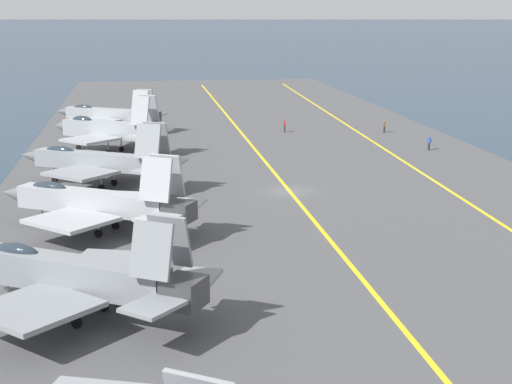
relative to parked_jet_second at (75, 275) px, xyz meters
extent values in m
plane|color=#23384C|center=(28.07, -17.34, -2.85)|extent=(2000.00, 2000.00, 0.00)
cube|color=#4C4C4F|center=(28.07, -17.34, -2.65)|extent=(224.60, 54.09, 0.40)
cube|color=yellow|center=(28.07, -32.21, -2.45)|extent=(202.07, 6.36, 0.01)
cube|color=yellow|center=(28.07, -17.34, -2.45)|extent=(202.14, 0.36, 0.01)
cube|color=gray|center=(0.17, 0.28, 0.01)|extent=(7.78, 11.07, 1.81)
cube|color=#38383A|center=(-3.54, -5.73, 0.01)|extent=(2.79, 2.73, 1.54)
ellipsoid|color=#232D38|center=(2.07, 3.36, 0.87)|extent=(2.37, 2.98, 1.00)
cube|color=gray|center=(-3.05, 1.80, -0.58)|extent=(7.36, 7.37, 0.28)
cube|color=gray|center=(2.98, -1.92, -0.58)|extent=(6.59, 6.50, 0.28)
cube|color=gray|center=(-3.67, -4.14, 2.38)|extent=(1.95, 2.39, 2.88)
cube|color=gray|center=(-2.05, -5.14, 2.38)|extent=(1.95, 2.39, 2.88)
cube|color=gray|center=(-5.25, -4.11, 0.01)|extent=(3.59, 3.54, 0.20)
cube|color=gray|center=(-1.32, -6.53, 0.01)|extent=(3.43, 3.12, 0.20)
cylinder|color=#B2B2B7|center=(2.49, 4.04, -1.67)|extent=(0.16, 0.16, 1.56)
cylinder|color=black|center=(2.49, 4.04, -2.15)|extent=(0.50, 0.63, 0.60)
cylinder|color=#B2B2B7|center=(-1.54, -0.08, -1.67)|extent=(0.16, 0.16, 1.56)
cylinder|color=black|center=(-1.54, -0.08, -2.15)|extent=(0.50, 0.63, 0.60)
cylinder|color=#B2B2B7|center=(0.62, -1.41, -1.67)|extent=(0.16, 0.16, 1.56)
cylinder|color=black|center=(0.62, -1.41, -2.15)|extent=(0.50, 0.63, 0.60)
cube|color=#A8AAAF|center=(17.19, 0.05, -0.13)|extent=(7.86, 11.66, 1.69)
cone|color=#5B5E60|center=(20.91, 6.33, -0.13)|extent=(2.59, 2.86, 1.60)
cube|color=#38383A|center=(13.38, -6.37, -0.13)|extent=(2.71, 2.74, 1.43)
ellipsoid|color=#232D38|center=(19.13, 3.34, 0.67)|extent=(2.36, 3.10, 0.93)
cube|color=#A8AAAF|center=(14.14, 1.36, -0.68)|extent=(7.29, 7.29, 0.28)
cube|color=#A8AAAF|center=(19.80, -1.99, -0.68)|extent=(6.23, 6.60, 0.28)
cube|color=#A8AAAF|center=(13.31, -4.75, 2.30)|extent=(2.04, 2.53, 3.13)
cube|color=#A8AAAF|center=(14.83, -5.66, 2.30)|extent=(2.04, 2.53, 3.13)
cube|color=#A8AAAF|center=(11.71, -4.79, -0.13)|extent=(3.67, 3.63, 0.20)
cube|color=#A8AAAF|center=(15.57, -7.08, -0.13)|extent=(3.46, 3.21, 0.20)
cylinder|color=#B2B2B7|center=(19.57, 4.07, -1.71)|extent=(0.16, 0.16, 1.48)
cylinder|color=black|center=(19.57, 4.07, -2.15)|extent=(0.50, 0.63, 0.60)
cylinder|color=#B2B2B7|center=(15.52, -0.44, -1.71)|extent=(0.16, 0.16, 1.48)
cylinder|color=black|center=(15.52, -0.44, -2.15)|extent=(0.50, 0.63, 0.60)
cylinder|color=#B2B2B7|center=(17.55, -1.65, -1.71)|extent=(0.16, 0.16, 1.48)
cylinder|color=black|center=(17.55, -1.65, -2.15)|extent=(0.50, 0.63, 0.60)
cube|color=gray|center=(32.48, 0.54, 0.08)|extent=(7.57, 11.79, 1.59)
cone|color=#5B5E60|center=(36.07, 6.94, 0.08)|extent=(2.49, 2.82, 1.51)
cube|color=#38383A|center=(28.81, -6.00, 0.08)|extent=(2.60, 2.68, 1.35)
ellipsoid|color=#232D38|center=(34.36, 3.89, 0.83)|extent=(2.27, 3.11, 0.87)
cube|color=gray|center=(29.51, 1.72, -0.44)|extent=(7.20, 7.23, 0.28)
cube|color=gray|center=(35.04, -1.38, -0.44)|extent=(6.02, 6.52, 0.28)
cube|color=gray|center=(28.75, -4.40, 2.46)|extent=(2.01, 2.55, 3.13)
cube|color=gray|center=(30.20, -5.22, 2.46)|extent=(2.01, 2.55, 3.13)
cube|color=gray|center=(27.14, -4.48, 0.08)|extent=(3.68, 3.62, 0.20)
cube|color=gray|center=(30.97, -6.63, 0.08)|extent=(3.43, 3.18, 0.20)
cylinder|color=#B2B2B7|center=(34.78, 4.63, -1.58)|extent=(0.16, 0.16, 1.74)
cylinder|color=black|center=(34.78, 4.63, -2.15)|extent=(0.49, 0.63, 0.60)
cylinder|color=#B2B2B7|center=(30.88, -0.03, -1.58)|extent=(0.16, 0.16, 1.74)
cylinder|color=black|center=(30.88, -0.03, -2.15)|extent=(0.49, 0.63, 0.60)
cylinder|color=#B2B2B7|center=(32.83, -1.12, -1.58)|extent=(0.16, 0.16, 1.74)
cylinder|color=black|center=(32.83, -1.12, -2.15)|extent=(0.49, 0.63, 0.60)
cube|color=#9EA3A8|center=(50.61, 0.17, 0.29)|extent=(7.64, 10.34, 1.88)
cone|color=#5B5E60|center=(54.13, 5.58, 0.29)|extent=(2.64, 2.74, 1.79)
cube|color=#38383A|center=(47.00, -5.37, 0.29)|extent=(2.80, 2.69, 1.60)
ellipsoid|color=#232D38|center=(52.45, 3.00, 1.18)|extent=(2.34, 2.83, 1.03)
cube|color=#9EA3A8|center=(47.42, 1.79, -0.32)|extent=(7.07, 7.10, 0.28)
cube|color=#9EA3A8|center=(53.38, -2.08, -0.32)|extent=(6.50, 6.25, 0.28)
cube|color=#9EA3A8|center=(46.83, -3.82, 2.88)|extent=(1.98, 2.30, 3.26)
cube|color=#9EA3A8|center=(48.48, -4.90, 2.88)|extent=(1.98, 2.30, 3.26)
cube|color=#9EA3A8|center=(45.28, -3.72, 0.29)|extent=(3.48, 3.45, 0.20)
cube|color=#9EA3A8|center=(49.21, -6.27, 0.29)|extent=(3.40, 3.03, 0.20)
cylinder|color=#B2B2B7|center=(52.86, 3.63, -1.55)|extent=(0.16, 0.16, 1.80)
cylinder|color=black|center=(52.86, 3.63, -2.15)|extent=(0.51, 0.62, 0.60)
cylinder|color=#B2B2B7|center=(48.89, -0.06, -1.55)|extent=(0.16, 0.16, 1.80)
cylinder|color=black|center=(48.89, -0.06, -2.15)|extent=(0.51, 0.62, 0.60)
cylinder|color=#B2B2B7|center=(51.09, -1.49, -1.55)|extent=(0.16, 0.16, 1.80)
cylinder|color=black|center=(51.09, -1.49, -2.15)|extent=(0.51, 0.62, 0.60)
cube|color=#9EA3A8|center=(67.36, 0.83, -0.13)|extent=(7.40, 11.23, 1.51)
cone|color=#5B5E60|center=(70.90, 6.92, -0.13)|extent=(2.39, 2.70, 1.44)
cube|color=#38383A|center=(63.74, -5.39, -0.13)|extent=(2.49, 2.57, 1.29)
ellipsoid|color=#232D38|center=(69.21, 4.02, 0.58)|extent=(2.20, 2.96, 0.83)
cube|color=#9EA3A8|center=(64.45, 2.05, -0.63)|extent=(7.06, 7.07, 0.28)
cube|color=#9EA3A8|center=(69.86, -1.09, -0.63)|extent=(6.02, 6.35, 0.28)
cube|color=#9EA3A8|center=(63.71, -3.86, 2.03)|extent=(1.91, 2.42, 2.78)
cube|color=#9EA3A8|center=(65.09, -4.66, 2.03)|extent=(1.91, 2.42, 2.78)
cube|color=#9EA3A8|center=(62.12, -3.88, -0.13)|extent=(3.62, 3.56, 0.20)
cube|color=#9EA3A8|center=(65.85, -6.05, -0.13)|extent=(3.42, 3.12, 0.20)
cylinder|color=#B2B2B7|center=(69.62, 4.72, -1.67)|extent=(0.16, 0.16, 1.56)
cylinder|color=black|center=(69.62, 4.72, -2.15)|extent=(0.49, 0.63, 0.60)
cylinder|color=#B2B2B7|center=(65.83, 0.31, -1.67)|extent=(0.16, 0.16, 1.56)
cylinder|color=black|center=(65.83, 0.31, -2.15)|extent=(0.49, 0.63, 0.60)
cylinder|color=#B2B2B7|center=(67.66, -0.76, -1.67)|extent=(0.16, 0.16, 1.56)
cylinder|color=black|center=(67.66, -0.76, -2.15)|extent=(0.49, 0.63, 0.60)
cylinder|color=#383328|center=(62.40, -23.23, -2.02)|extent=(0.24, 0.24, 0.86)
cube|color=red|center=(62.40, -23.23, -1.31)|extent=(0.41, 0.31, 0.56)
sphere|color=tan|center=(62.40, -23.23, -0.91)|extent=(0.22, 0.22, 0.22)
sphere|color=red|center=(62.40, -23.23, -0.85)|extent=(0.24, 0.24, 0.24)
cylinder|color=#232328|center=(60.31, -36.65, -2.04)|extent=(0.24, 0.24, 0.82)
cube|color=brown|center=(60.31, -36.65, -1.33)|extent=(0.40, 0.29, 0.60)
sphere|color=tan|center=(60.31, -36.65, -0.90)|extent=(0.22, 0.22, 0.22)
sphere|color=brown|center=(60.31, -36.65, -0.84)|extent=(0.24, 0.24, 0.24)
cylinder|color=#232328|center=(46.56, -37.83, -2.01)|extent=(0.24, 0.24, 0.89)
cube|color=#284CB2|center=(46.56, -37.83, -1.26)|extent=(0.46, 0.44, 0.59)
sphere|color=tan|center=(46.56, -37.83, -0.84)|extent=(0.22, 0.22, 0.22)
sphere|color=#284CB2|center=(46.56, -37.83, -0.78)|extent=(0.24, 0.24, 0.24)
camera|label=1|loc=(-41.64, -3.81, 14.36)|focal=55.00mm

